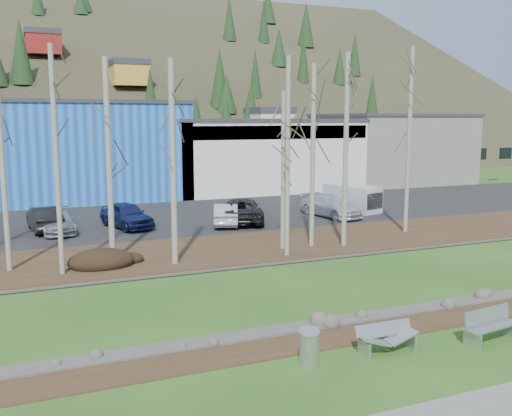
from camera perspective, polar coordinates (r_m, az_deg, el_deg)
name	(u,v)px	position (r m, az deg, el deg)	size (l,w,h in m)	color
ground	(389,359)	(17.36, 13.18, -14.47)	(200.00, 200.00, 0.00)	#284C19
footpath	(480,416)	(14.96, 21.46, -18.81)	(80.00, 2.00, 0.04)	slate
dirt_strip	(350,333)	(18.96, 9.39, -12.25)	(80.00, 1.80, 0.03)	#382616
near_bank_rocks	(334,323)	(19.76, 7.82, -11.36)	(80.00, 0.80, 0.50)	#47423D
river	(282,290)	(23.19, 2.64, -8.19)	(80.00, 8.00, 0.90)	#152532
far_bank_rocks	(245,266)	(26.81, -1.12, -5.81)	(80.00, 0.80, 0.46)	#47423D
far_bank	(222,250)	(29.71, -3.39, -4.21)	(80.00, 7.00, 0.15)	#382616
parking_lot	(172,218)	(39.58, -8.43, -0.98)	(80.00, 14.00, 0.14)	black
building_blue	(62,150)	(52.01, -18.85, 5.53)	(20.40, 12.24, 8.30)	blue
building_white	(255,153)	(56.19, -0.11, 5.47)	(18.36, 12.24, 6.80)	white
building_grey	(390,148)	(64.05, 13.29, 5.88)	(14.28, 12.24, 7.30)	slate
hillside	(76,50)	(97.87, -17.55, 14.82)	(160.00, 72.00, 35.00)	#2D2C1C
bench_intact	(490,325)	(19.38, 22.35, -10.81)	(2.07, 0.86, 1.01)	#B0B3B6
bench_damaged	(386,338)	(17.68, 12.90, -12.53)	(1.90, 0.66, 0.84)	#B0B3B6
litter_bin	(309,349)	(16.38, 5.33, -13.90)	(0.56, 0.56, 0.96)	#B0B3B6
seagull	(387,341)	(18.18, 12.97, -12.80)	(0.40, 0.21, 0.30)	gold
dirt_mound	(101,260)	(27.07, -15.21, -5.01)	(3.01, 2.12, 0.59)	black
birch_0	(3,177)	(27.05, -23.95, 2.85)	(0.24, 0.24, 8.34)	#ADAA9D
birch_2	(109,161)	(27.24, -14.50, 4.54)	(0.27, 0.27, 9.44)	#ADAA9D
birch_3	(56,162)	(25.55, -19.33, 4.36)	(0.21, 0.21, 9.72)	#ADAA9D
birch_4	(173,163)	(26.25, -8.30, 4.45)	(0.27, 0.27, 9.33)	#ADAA9D
birch_5	(283,171)	(29.08, 2.73, 3.71)	(0.23, 0.23, 8.05)	#ADAA9D
birch_6	(288,158)	(27.58, 3.19, 5.03)	(0.22, 0.22, 9.60)	#ADAA9D
birch_7	(346,151)	(30.00, 8.96, 5.63)	(0.26, 0.26, 10.00)	#ADAA9D
birch_8	(313,157)	(29.72, 5.69, 5.13)	(0.25, 0.25, 9.45)	#ADAA9D
birch_9	(409,141)	(34.49, 15.04, 6.47)	(0.24, 0.24, 10.74)	#ADAA9D
car_1	(45,218)	(36.47, -20.38, -0.99)	(1.58, 4.53, 1.49)	black
car_2	(58,222)	(35.71, -19.18, -1.29)	(1.82, 4.47, 1.30)	#95999D
car_3	(127,215)	(36.09, -12.82, -0.68)	(1.86, 4.62, 1.58)	navy
car_4	(226,214)	(36.06, -3.04, -0.64)	(1.46, 4.19, 1.38)	silver
car_5	(242,210)	(37.08, -1.45, -0.19)	(2.65, 5.76, 1.60)	#242427
car_6	(331,206)	(39.49, 7.50, 0.19)	(2.03, 5.00, 1.45)	silver
van_white	(354,198)	(42.08, 9.76, 0.97)	(2.91, 4.60, 1.87)	white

